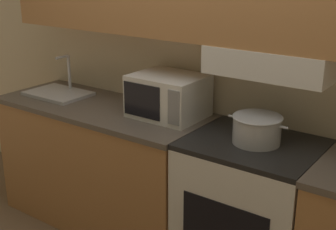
{
  "coord_description": "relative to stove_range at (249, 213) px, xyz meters",
  "views": [
    {
      "loc": [
        1.51,
        -2.59,
        1.92
      ],
      "look_at": [
        0.05,
        -0.57,
        1.06
      ],
      "focal_mm": 50.0,
      "sensor_mm": 36.0,
      "label": 1
    }
  ],
  "objects": [
    {
      "name": "ground_plane",
      "position": [
        -0.47,
        0.31,
        -0.46
      ],
      "size": [
        16.0,
        16.0,
        0.0
      ],
      "primitive_type": "plane",
      "color": "#7F664C"
    },
    {
      "name": "microwave",
      "position": [
        -0.66,
        0.09,
        0.59
      ],
      "size": [
        0.46,
        0.38,
        0.28
      ],
      "color": "white",
      "rests_on": "lower_counter_main"
    },
    {
      "name": "stove_range",
      "position": [
        0.0,
        0.0,
        0.0
      ],
      "size": [
        0.74,
        0.63,
        0.91
      ],
      "color": "white",
      "rests_on": "ground_plane"
    },
    {
      "name": "lower_counter_main",
      "position": [
        -1.18,
        -0.0,
        0.0
      ],
      "size": [
        1.6,
        0.65,
        0.91
      ],
      "color": "#B27A47",
      "rests_on": "ground_plane"
    },
    {
      "name": "sink_basin",
      "position": [
        -1.62,
        -0.0,
        0.48
      ],
      "size": [
        0.46,
        0.33,
        0.29
      ],
      "color": "#B7BABF",
      "rests_on": "lower_counter_main"
    },
    {
      "name": "cooking_pot",
      "position": [
        0.01,
        0.0,
        0.54
      ],
      "size": [
        0.36,
        0.28,
        0.16
      ],
      "color": "#B7BABF",
      "rests_on": "stove_range"
    },
    {
      "name": "wall_back",
      "position": [
        -0.45,
        0.25,
        1.01
      ],
      "size": [
        5.4,
        0.38,
        2.55
      ],
      "color": "beige",
      "rests_on": "ground_plane"
    }
  ]
}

